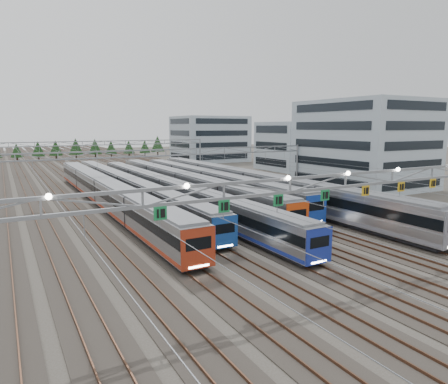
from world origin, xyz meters
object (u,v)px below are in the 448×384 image
train_d (183,183)px  depot_bldg_south (364,144)px  train_c (168,190)px  gantry_near (346,183)px  depot_bldg_north (210,139)px  train_a (105,192)px  depot_bldg_mid (292,146)px  train_f (251,184)px  gantry_far (105,146)px  gantry_mid (166,158)px  train_e (209,182)px  train_b (126,186)px

train_d → depot_bldg_south: depot_bldg_south is taller
train_c → gantry_near: gantry_near is taller
train_c → depot_bldg_north: depot_bldg_north is taller
depot_bldg_north → train_d: bearing=-120.8°
train_a → depot_bldg_mid: bearing=25.9°
train_f → gantry_far: 55.23m
train_c → depot_bldg_south: (39.57, -2.19, 6.24)m
gantry_far → depot_bldg_north: bearing=19.0°
train_a → gantry_mid: bearing=21.5°
gantry_near → train_f: bearing=70.1°
gantry_mid → gantry_near: bearing=-90.1°
train_a → gantry_near: size_ratio=1.12×
train_a → train_d: (13.50, 2.55, -0.01)m
train_a → gantry_mid: size_ratio=1.12×
train_f → gantry_near: (-11.30, -31.19, 4.75)m
depot_bldg_south → depot_bldg_north: 66.55m
gantry_far → train_e: bearing=-81.9°
train_e → gantry_near: bearing=-100.3°
train_b → train_e: size_ratio=1.23×
train_f → depot_bldg_north: (26.68, 66.96, 5.15)m
train_d → gantry_near: gantry_near is taller
gantry_near → gantry_far: size_ratio=1.00×
train_a → gantry_near: (11.20, -35.68, 4.90)m
train_f → gantry_near: bearing=-109.9°
gantry_near → train_e: bearing=79.7°
train_f → gantry_mid: size_ratio=1.20×
train_b → depot_bldg_north: (44.68, 57.38, 5.47)m
train_b → train_c: size_ratio=0.98×
gantry_far → depot_bldg_south: bearing=-55.1°
train_d → depot_bldg_mid: size_ratio=3.72×
depot_bldg_north → train_b: bearing=-127.9°
train_e → gantry_far: bearing=98.1°
train_d → gantry_near: size_ratio=1.06×
train_b → train_e: 13.88m
train_b → depot_bldg_south: size_ratio=3.00×
train_a → depot_bldg_south: (48.57, -4.06, 6.07)m
gantry_near → gantry_far: bearing=90.0°
train_d → train_f: train_f is taller
gantry_mid → depot_bldg_north: (37.93, 58.04, 1.10)m
train_d → train_e: bearing=-8.5°
depot_bldg_south → depot_bldg_north: size_ratio=1.00×
train_f → gantry_near: size_ratio=1.20×
gantry_near → depot_bldg_south: size_ratio=2.56×
train_a → train_f: train_f is taller
train_c → gantry_near: bearing=-86.3°
depot_bldg_south → depot_bldg_north: bearing=89.5°
gantry_mid → gantry_far: bearing=90.0°
train_d → gantry_far: size_ratio=1.06×
depot_bldg_south → depot_bldg_mid: depot_bldg_south is taller
train_f → gantry_far: size_ratio=1.20×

